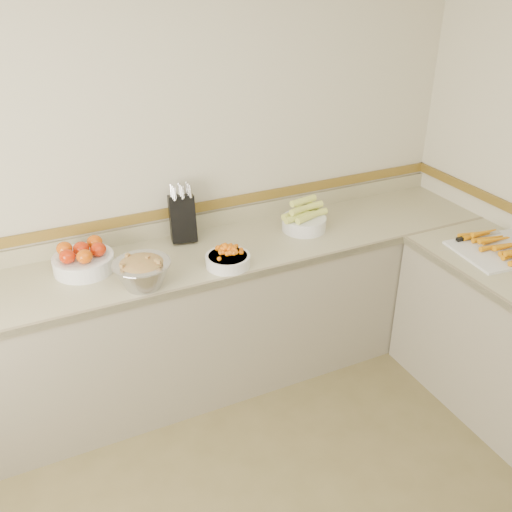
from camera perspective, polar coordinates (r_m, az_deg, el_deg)
name	(u,v)px	position (r m, az deg, el deg)	size (l,w,h in m)	color
back_wall	(153,175)	(3.38, -10.23, 8.02)	(4.00, 4.00, 0.00)	beige
counter_back	(181,324)	(3.50, -7.55, -6.76)	(4.00, 0.65, 1.08)	tan
knife_block	(182,217)	(3.42, -7.37, 3.88)	(0.18, 0.21, 0.36)	black
tomato_bowl	(83,259)	(3.23, -16.89, -0.31)	(0.33, 0.33, 0.16)	white
cherry_tomato_bowl	(228,258)	(3.15, -2.84, -0.21)	(0.25, 0.25, 0.13)	white
corn_bowl	(304,220)	(3.56, 4.82, 3.64)	(0.31, 0.28, 0.20)	white
rhubarb_bowl	(142,271)	(2.99, -11.30, -1.52)	(0.30, 0.30, 0.17)	#B2B2BA
cutting_board	(501,247)	(3.61, 23.27, 0.81)	(0.56, 0.46, 0.08)	silver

